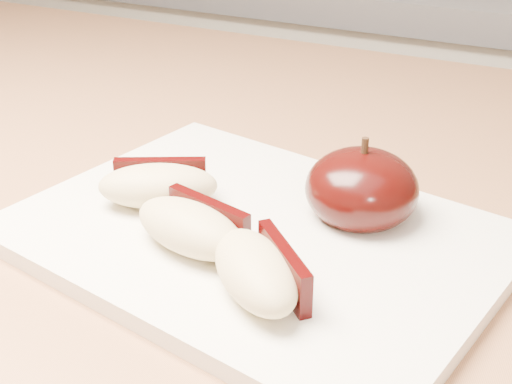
% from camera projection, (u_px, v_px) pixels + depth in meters
% --- Properties ---
extents(back_cabinet, '(2.40, 0.62, 0.94)m').
position_uv_depth(back_cabinet, '(481.00, 240.00, 1.26)').
color(back_cabinet, silver).
rests_on(back_cabinet, ground).
extents(cutting_board, '(0.32, 0.26, 0.01)m').
position_uv_depth(cutting_board, '(256.00, 236.00, 0.44)').
color(cutting_board, white).
rests_on(cutting_board, island_counter).
extents(apple_half, '(0.07, 0.07, 0.06)m').
position_uv_depth(apple_half, '(362.00, 189.00, 0.44)').
color(apple_half, black).
rests_on(apple_half, cutting_board).
extents(apple_wedge_a, '(0.08, 0.07, 0.03)m').
position_uv_depth(apple_wedge_a, '(158.00, 185.00, 0.45)').
color(apple_wedge_a, '#D4BC86').
rests_on(apple_wedge_a, cutting_board).
extents(apple_wedge_b, '(0.08, 0.05, 0.03)m').
position_uv_depth(apple_wedge_b, '(192.00, 227.00, 0.41)').
color(apple_wedge_b, '#D4BC86').
rests_on(apple_wedge_b, cutting_board).
extents(apple_wedge_c, '(0.08, 0.08, 0.03)m').
position_uv_depth(apple_wedge_c, '(259.00, 270.00, 0.37)').
color(apple_wedge_c, '#D4BC86').
rests_on(apple_wedge_c, cutting_board).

